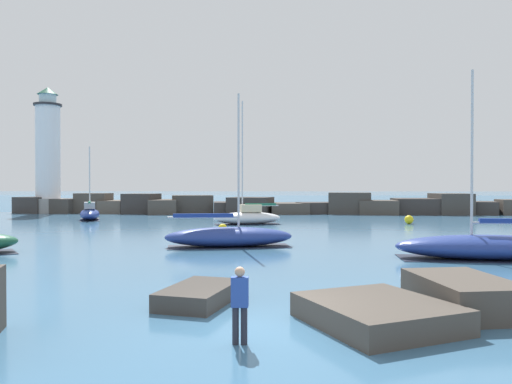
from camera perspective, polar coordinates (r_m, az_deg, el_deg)
name	(u,v)px	position (r m, az deg, el deg)	size (l,w,h in m)	color
ground_plane	(264,328)	(12.09, 0.93, -15.33)	(600.00, 600.00, 0.00)	#3D6B8E
open_sea_beyond	(281,200)	(120.03, 2.89, -0.90)	(400.00, 116.00, 0.01)	#2D5B7F
breakwater_jetty	(282,206)	(60.10, 2.94, -1.57)	(65.36, 6.94, 2.55)	#383330
lighthouse	(48,158)	(66.77, -22.68, 3.63)	(3.92, 3.92, 15.51)	gray
foreground_rocks	(254,306)	(12.12, -0.22, -12.90)	(14.08, 8.08, 1.48)	#423D38
sailboat_moored_1	(248,217)	(43.40, -0.95, -2.84)	(6.21, 3.50, 10.70)	white
sailboat_moored_2	(229,236)	(27.49, -3.12, -5.09)	(7.27, 3.38, 8.41)	navy
sailboat_moored_3	(90,213)	(51.78, -18.47, -2.31)	(3.69, 5.90, 7.25)	navy
sailboat_moored_5	(485,247)	(25.06, 24.75, -5.70)	(8.12, 2.77, 8.62)	navy
mooring_buoy_orange_near	(223,228)	(35.96, -3.84, -4.14)	(0.62, 0.62, 0.82)	yellow
mooring_buoy_far_side	(409,220)	(45.81, 17.08, -3.03)	(0.77, 0.77, 0.97)	yellow
person_on_rocks	(240,301)	(10.73, -1.86, -12.36)	(0.36, 0.22, 1.64)	#282833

